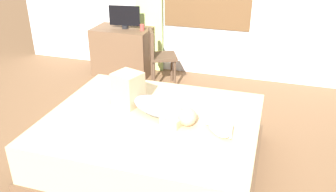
{
  "coord_description": "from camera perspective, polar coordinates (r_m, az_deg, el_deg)",
  "views": [
    {
      "loc": [
        1.05,
        -2.84,
        2.19
      ],
      "look_at": [
        0.12,
        0.13,
        0.68
      ],
      "focal_mm": 37.86,
      "sensor_mm": 36.0,
      "label": 1
    }
  ],
  "objects": [
    {
      "name": "cup",
      "position": [
        5.48,
        -4.19,
        10.98
      ],
      "size": [
        0.07,
        0.07,
        0.09
      ],
      "primitive_type": "cylinder",
      "color": "#B23D38",
      "rests_on": "desk"
    },
    {
      "name": "ground_plane",
      "position": [
        3.74,
        -2.43,
        -10.0
      ],
      "size": [
        16.0,
        16.0,
        0.0
      ],
      "primitive_type": "plane",
      "color": "brown"
    },
    {
      "name": "chair_by_desk",
      "position": [
        5.16,
        -1.61,
        6.84
      ],
      "size": [
        0.5,
        0.5,
        0.86
      ],
      "color": "#4C3828",
      "rests_on": "ground"
    },
    {
      "name": "desk",
      "position": [
        5.74,
        -7.21,
        7.21
      ],
      "size": [
        0.9,
        0.56,
        0.74
      ],
      "color": "brown",
      "rests_on": "ground"
    },
    {
      "name": "bed",
      "position": [
        3.53,
        -2.53,
        -7.26
      ],
      "size": [
        2.05,
        1.72,
        0.53
      ],
      "color": "brown",
      "rests_on": "ground"
    },
    {
      "name": "cat",
      "position": [
        3.12,
        7.99,
        -5.05
      ],
      "size": [
        0.29,
        0.27,
        0.21
      ],
      "color": "silver",
      "rests_on": "bed"
    },
    {
      "name": "person_lying",
      "position": [
        3.44,
        -2.92,
        -0.85
      ],
      "size": [
        0.93,
        0.52,
        0.34
      ],
      "color": "#8C939E",
      "rests_on": "bed"
    },
    {
      "name": "tv_monitor",
      "position": [
        5.57,
        -7.0,
        12.55
      ],
      "size": [
        0.48,
        0.1,
        0.35
      ],
      "color": "black",
      "rests_on": "desk"
    }
  ]
}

